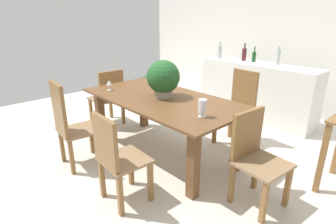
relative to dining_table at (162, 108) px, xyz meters
name	(u,v)px	position (x,y,z in m)	size (l,w,h in m)	color
ground_plane	(172,148)	(0.00, 0.18, -0.62)	(7.04, 7.04, 0.00)	silver
back_wall	(277,38)	(0.00, 2.78, 0.68)	(6.40, 0.10, 2.60)	white
dining_table	(162,108)	(0.00, 0.00, 0.00)	(2.06, 1.06, 0.75)	brown
chair_far_right	(239,105)	(0.47, 0.97, -0.07)	(0.46, 0.44, 1.02)	brown
chair_head_end	(109,95)	(-1.28, 0.00, -0.11)	(0.47, 0.45, 0.91)	brown
chair_near_right	(116,156)	(0.46, -0.96, -0.12)	(0.44, 0.42, 0.90)	brown
chair_near_left	(70,123)	(-0.47, -0.98, -0.07)	(0.46, 0.48, 1.03)	brown
chair_foot_end	(254,154)	(1.28, 0.01, -0.12)	(0.46, 0.48, 0.90)	brown
flower_centerpiece	(163,78)	(-0.01, 0.03, 0.37)	(0.40, 0.40, 0.45)	gray
crystal_vase_left	(202,107)	(0.76, -0.14, 0.24)	(0.08, 0.08, 0.18)	silver
crystal_vase_center_near	(164,80)	(-0.31, 0.31, 0.25)	(0.09, 0.09, 0.20)	silver
wine_glass	(109,83)	(-0.73, -0.29, 0.23)	(0.07, 0.07, 0.14)	silver
kitchen_counter	(256,91)	(0.11, 2.04, -0.14)	(1.99, 0.50, 0.94)	silver
wine_bottle_dark	(278,57)	(0.36, 2.14, 0.45)	(0.07, 0.07, 0.29)	#B2BFB7
wine_bottle_amber	(244,54)	(-0.23, 2.11, 0.44)	(0.08, 0.08, 0.30)	#511E28
wine_bottle_green	(220,52)	(-0.69, 2.02, 0.44)	(0.08, 0.08, 0.30)	#B2BFB7
wine_bottle_clear	(254,57)	(-0.04, 2.11, 0.42)	(0.06, 0.06, 0.26)	#194C1E
potted_plant_floor	(148,89)	(-1.73, 1.15, -0.32)	(0.45, 0.45, 0.58)	#423D38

